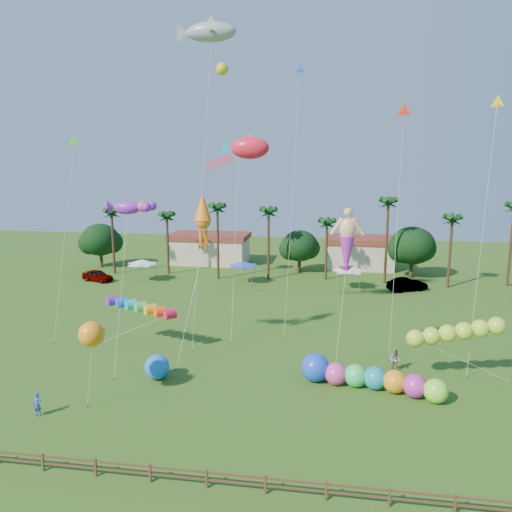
# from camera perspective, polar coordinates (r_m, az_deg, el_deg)

# --- Properties ---
(ground) EXTENTS (160.00, 160.00, 0.00)m
(ground) POSITION_cam_1_polar(r_m,az_deg,el_deg) (32.96, -2.88, -18.91)
(ground) COLOR #285116
(ground) RESTS_ON ground
(tree_line) EXTENTS (69.46, 8.91, 11.00)m
(tree_line) POSITION_cam_1_polar(r_m,az_deg,el_deg) (73.05, 6.96, 1.18)
(tree_line) COLOR #3A2819
(tree_line) RESTS_ON ground
(buildings_row) EXTENTS (35.00, 7.00, 4.00)m
(buildings_row) POSITION_cam_1_polar(r_m,az_deg,el_deg) (79.83, 2.31, 0.40)
(buildings_row) COLOR beige
(buildings_row) RESTS_ON ground
(tent_row) EXTENTS (31.00, 4.00, 0.60)m
(tent_row) POSITION_cam_1_polar(r_m,az_deg,el_deg) (66.85, -1.54, -0.97)
(tent_row) COLOR white
(tent_row) RESTS_ON ground
(fence) EXTENTS (36.12, 0.12, 1.00)m
(fence) POSITION_cam_1_polar(r_m,az_deg,el_deg) (27.69, -5.68, -23.82)
(fence) COLOR brown
(fence) RESTS_ON ground
(car_a) EXTENTS (4.96, 3.24, 1.57)m
(car_a) POSITION_cam_1_polar(r_m,az_deg,el_deg) (72.45, -17.65, -2.15)
(car_a) COLOR #4C4C54
(car_a) RESTS_ON ground
(car_b) EXTENTS (5.35, 3.85, 1.68)m
(car_b) POSITION_cam_1_polar(r_m,az_deg,el_deg) (66.79, 16.90, -3.12)
(car_b) COLOR #4C4C54
(car_b) RESTS_ON ground
(spectator_a) EXTENTS (0.60, 0.40, 1.60)m
(spectator_a) POSITION_cam_1_polar(r_m,az_deg,el_deg) (36.61, -23.72, -15.27)
(spectator_a) COLOR #314FAC
(spectator_a) RESTS_ON ground
(spectator_b) EXTENTS (1.13, 1.09, 1.83)m
(spectator_b) POSITION_cam_1_polar(r_m,az_deg,el_deg) (41.61, 15.60, -11.38)
(spectator_b) COLOR gray
(spectator_b) RESTS_ON ground
(caterpillar_inflatable) EXTENTS (10.44, 4.29, 2.15)m
(caterpillar_inflatable) POSITION_cam_1_polar(r_m,az_deg,el_deg) (38.08, 12.45, -13.38)
(caterpillar_inflatable) COLOR #EB3DA4
(caterpillar_inflatable) RESTS_ON ground
(blue_ball) EXTENTS (1.91, 1.91, 1.91)m
(blue_ball) POSITION_cam_1_polar(r_m,az_deg,el_deg) (39.52, -11.25, -12.33)
(blue_ball) COLOR blue
(blue_ball) RESTS_ON ground
(rainbow_tube) EXTENTS (8.42, 4.42, 3.93)m
(rainbow_tube) POSITION_cam_1_polar(r_m,az_deg,el_deg) (44.14, -11.89, -6.40)
(rainbow_tube) COLOR #E51940
(rainbow_tube) RESTS_ON ground
(green_worm) EXTENTS (10.94, 2.98, 4.09)m
(green_worm) POSITION_cam_1_polar(r_m,az_deg,el_deg) (39.61, 17.73, -8.97)
(green_worm) COLOR #B9E633
(green_worm) RESTS_ON ground
(orange_ball_kite) EXTENTS (1.71, 1.71, 5.96)m
(orange_ball_kite) POSITION_cam_1_polar(r_m,az_deg,el_deg) (35.04, -18.29, -8.46)
(orange_ball_kite) COLOR orange
(orange_ball_kite) RESTS_ON ground
(merman_kite) EXTENTS (2.39, 4.37, 12.41)m
(merman_kite) POSITION_cam_1_polar(r_m,az_deg,el_deg) (39.02, 10.36, 1.30)
(merman_kite) COLOR #EFBA87
(merman_kite) RESTS_ON ground
(fish_kite) EXTENTS (5.61, 6.23, 18.69)m
(fish_kite) POSITION_cam_1_polar(r_m,az_deg,el_deg) (47.71, -0.70, 12.24)
(fish_kite) COLOR #FF1C37
(fish_kite) RESTS_ON ground
(shark_kite) EXTENTS (6.11, 6.57, 28.39)m
(shark_kite) POSITION_cam_1_polar(r_m,az_deg,el_deg) (47.42, -5.14, 24.14)
(shark_kite) COLOR #989EA6
(shark_kite) RESTS_ON ground
(squid_kite) EXTENTS (2.00, 5.76, 13.46)m
(squid_kite) POSITION_cam_1_polar(r_m,az_deg,el_deg) (42.31, -6.08, 3.96)
(squid_kite) COLOR orange
(squid_kite) RESTS_ON ground
(lobster_kite) EXTENTS (4.37, 5.69, 13.49)m
(lobster_kite) POSITION_cam_1_polar(r_m,az_deg,el_deg) (40.87, -14.51, 5.38)
(lobster_kite) COLOR purple
(lobster_kite) RESTS_ON ground
(delta_kite_red) EXTENTS (1.33, 3.75, 21.08)m
(delta_kite_red) POSITION_cam_1_polar(r_m,az_deg,el_deg) (44.23, 16.53, 15.27)
(delta_kite_red) COLOR #FC371C
(delta_kite_red) RESTS_ON ground
(delta_kite_yellow) EXTENTS (2.55, 5.52, 21.42)m
(delta_kite_yellow) POSITION_cam_1_polar(r_m,az_deg,el_deg) (44.59, 25.82, 15.02)
(delta_kite_yellow) COLOR yellow
(delta_kite_yellow) RESTS_ON ground
(delta_kite_green) EXTENTS (1.32, 5.15, 18.72)m
(delta_kite_green) POSITION_cam_1_polar(r_m,az_deg,el_deg) (50.56, -20.09, 11.80)
(delta_kite_green) COLOR #43E135
(delta_kite_green) RESTS_ON ground
(delta_kite_blue) EXTENTS (1.44, 3.67, 25.13)m
(delta_kite_blue) POSITION_cam_1_polar(r_m,az_deg,el_deg) (48.45, 4.98, 19.72)
(delta_kite_blue) COLOR blue
(delta_kite_blue) RESTS_ON ground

